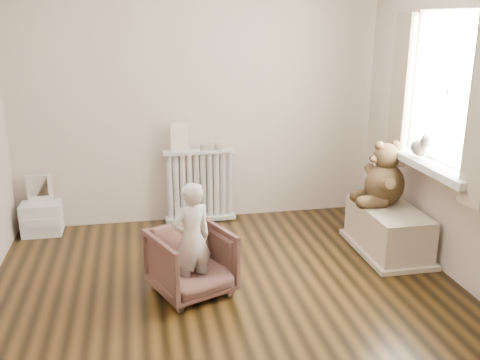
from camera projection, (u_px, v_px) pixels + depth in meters
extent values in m
cube|color=black|center=(232.00, 304.00, 3.89)|extent=(3.60, 3.60, 0.01)
cube|color=beige|center=(198.00, 92.00, 5.20)|extent=(3.60, 0.02, 2.60)
cube|color=beige|center=(324.00, 231.00, 1.83)|extent=(3.60, 0.02, 2.60)
cube|color=beige|center=(477.00, 119.00, 3.85)|extent=(0.02, 3.60, 2.60)
cube|color=white|center=(450.00, 92.00, 4.08)|extent=(0.03, 0.90, 1.10)
cube|color=silver|center=(432.00, 166.00, 4.23)|extent=(0.22, 1.10, 0.06)
cube|color=#B6A48C|center=(401.00, 91.00, 4.61)|extent=(0.06, 0.26, 1.30)
cube|color=silver|center=(200.00, 185.00, 5.35)|extent=(0.71, 0.13, 0.75)
cube|color=beige|center=(180.00, 137.00, 5.17)|extent=(0.17, 0.02, 0.28)
cylinder|color=#A59E8C|center=(204.00, 147.00, 5.25)|extent=(0.09, 0.09, 0.05)
cylinder|color=#A59E8C|center=(219.00, 147.00, 5.28)|extent=(0.10, 0.10, 0.05)
cube|color=silver|center=(40.00, 207.00, 5.08)|extent=(0.36, 0.26, 0.57)
imported|color=brown|center=(192.00, 262.00, 3.98)|extent=(0.71, 0.71, 0.50)
imported|color=silver|center=(192.00, 240.00, 3.87)|extent=(0.37, 0.31, 0.87)
cube|color=beige|center=(388.00, 230.00, 4.72)|extent=(0.46, 0.86, 0.41)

